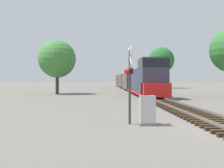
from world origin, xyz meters
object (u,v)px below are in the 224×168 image
(freight_train, at_px, (130,81))
(tree_mid_background, at_px, (57,59))
(relay_cabinet, at_px, (147,111))
(tree_deep_background, at_px, (161,60))
(crossing_signal_near, at_px, (129,76))

(freight_train, xyz_separation_m, tree_mid_background, (-12.46, -15.35, 3.36))
(relay_cabinet, height_order, tree_deep_background, tree_deep_background)
(freight_train, relative_size, tree_deep_background, 5.85)
(tree_mid_background, height_order, tree_deep_background, tree_deep_background)
(freight_train, height_order, crossing_signal_near, freight_train)
(crossing_signal_near, relative_size, tree_deep_background, 0.37)
(tree_deep_background, bearing_deg, crossing_signal_near, -104.34)
(freight_train, distance_m, tree_deep_background, 14.65)
(tree_deep_background, bearing_deg, freight_train, -131.24)
(crossing_signal_near, bearing_deg, relay_cabinet, 66.99)
(crossing_signal_near, height_order, tree_mid_background, tree_mid_background)
(relay_cabinet, relative_size, tree_mid_background, 0.18)
(relay_cabinet, bearing_deg, tree_mid_background, 108.27)
(crossing_signal_near, relative_size, tree_mid_background, 0.47)
(tree_mid_background, bearing_deg, tree_deep_background, 50.04)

